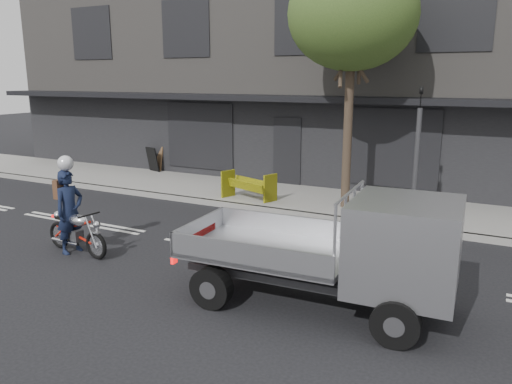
% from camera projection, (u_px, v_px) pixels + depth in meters
% --- Properties ---
extents(ground, '(80.00, 80.00, 0.00)m').
position_uv_depth(ground, '(197.00, 243.00, 11.46)').
color(ground, black).
rests_on(ground, ground).
extents(sidewalk, '(32.00, 3.20, 0.15)m').
position_uv_depth(sidewalk, '(281.00, 197.00, 15.52)').
color(sidewalk, gray).
rests_on(sidewalk, ground).
extents(kerb, '(32.00, 0.20, 0.15)m').
position_uv_depth(kerb, '(258.00, 209.00, 14.13)').
color(kerb, gray).
rests_on(kerb, ground).
extents(building_main, '(26.00, 10.00, 8.00)m').
position_uv_depth(building_main, '(349.00, 70.00, 20.35)').
color(building_main, slate).
rests_on(building_main, ground).
extents(street_tree, '(3.40, 3.40, 6.74)m').
position_uv_depth(street_tree, '(352.00, 15.00, 12.93)').
color(street_tree, '#382B21').
rests_on(street_tree, ground).
extents(traffic_light_pole, '(0.12, 0.12, 3.50)m').
position_uv_depth(traffic_light_pole, '(416.00, 164.00, 12.12)').
color(traffic_light_pole, '#2D2D30').
rests_on(traffic_light_pole, ground).
extents(motorcycle, '(1.86, 0.54, 0.96)m').
position_uv_depth(motorcycle, '(76.00, 231.00, 10.69)').
color(motorcycle, black).
rests_on(motorcycle, ground).
extents(rider, '(0.51, 0.71, 1.81)m').
position_uv_depth(rider, '(70.00, 212.00, 10.67)').
color(rider, '#131B35').
rests_on(rider, ground).
extents(flatbed_ute, '(4.46, 2.01, 2.03)m').
position_uv_depth(flatbed_ute, '(377.00, 247.00, 7.69)').
color(flatbed_ute, black).
rests_on(flatbed_ute, ground).
extents(construction_barrier, '(1.64, 1.11, 0.86)m').
position_uv_depth(construction_barrier, '(245.00, 187.00, 14.64)').
color(construction_barrier, '#FFF90D').
rests_on(construction_barrier, sidewalk).
extents(sandwich_board, '(0.69, 0.55, 0.94)m').
position_uv_depth(sandwich_board, '(152.00, 159.00, 19.20)').
color(sandwich_board, black).
rests_on(sandwich_board, sidewalk).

